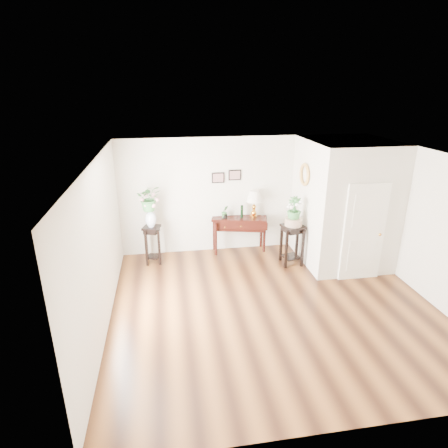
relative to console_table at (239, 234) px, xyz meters
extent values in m
cube|color=brown|center=(0.16, -2.57, -0.44)|extent=(6.00, 5.50, 0.02)
cube|color=white|center=(0.16, -2.57, 2.36)|extent=(6.00, 5.50, 0.02)
cube|color=silver|center=(0.16, 0.18, 0.96)|extent=(6.00, 0.02, 2.80)
cube|color=silver|center=(0.16, -5.32, 0.96)|extent=(6.00, 0.02, 2.80)
cube|color=silver|center=(-2.84, -2.57, 0.96)|extent=(0.02, 5.50, 2.80)
cube|color=silver|center=(3.16, -2.57, 0.96)|extent=(0.02, 5.50, 2.80)
cube|color=silver|center=(2.26, -0.79, 0.96)|extent=(1.80, 1.95, 2.80)
cube|color=white|center=(2.26, -1.79, 0.61)|extent=(0.90, 0.05, 2.10)
cube|color=black|center=(-0.49, 0.16, 1.41)|extent=(0.30, 0.02, 0.25)
cube|color=black|center=(-0.09, 0.16, 1.46)|extent=(0.30, 0.02, 0.25)
torus|color=gold|center=(1.32, -0.67, 1.61)|extent=(0.07, 0.51, 0.51)
cube|color=#36100B|center=(0.00, 0.00, 0.00)|extent=(1.39, 0.74, 0.89)
cube|color=orange|center=(0.36, 0.00, 0.79)|extent=(0.49, 0.49, 0.67)
cylinder|color=black|center=(0.06, 0.00, 0.61)|extent=(0.08, 0.08, 0.30)
imported|color=#3A7A3D|center=(-0.36, 0.00, 0.59)|extent=(0.19, 0.17, 0.30)
cube|color=black|center=(-2.10, -0.33, 0.01)|extent=(0.45, 0.45, 0.90)
imported|color=#3A7A3D|center=(-2.10, -0.33, 1.15)|extent=(0.56, 0.49, 0.59)
cube|color=black|center=(1.06, -0.89, 0.03)|extent=(0.54, 0.54, 0.94)
cylinder|color=#C6AF9A|center=(1.06, -0.89, 0.58)|extent=(0.45, 0.45, 0.17)
imported|color=#3A7A3D|center=(1.06, -0.89, 0.89)|extent=(0.35, 0.35, 0.54)
camera|label=1|loc=(-1.73, -8.40, 3.50)|focal=30.00mm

